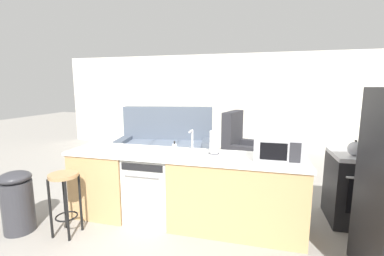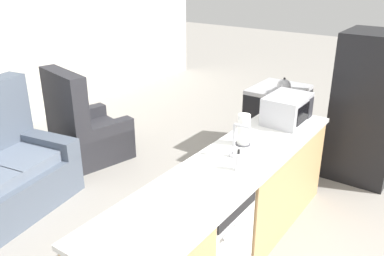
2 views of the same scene
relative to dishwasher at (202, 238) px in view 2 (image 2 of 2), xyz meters
name	(u,v)px [view 2 (image 2 of 2)]	position (x,y,z in m)	size (l,w,h in m)	color
kitchen_counter	(233,209)	(0.49, 0.00, 0.00)	(2.94, 0.66, 0.90)	tan
dishwasher	(202,238)	(0.00, 0.00, 0.00)	(0.58, 0.61, 0.84)	silver
stove_range	(277,120)	(2.60, 0.55, 0.03)	(0.76, 0.68, 0.90)	black
refrigerator	(368,107)	(2.60, -0.55, 0.44)	(0.72, 0.73, 1.71)	black
microwave	(287,109)	(1.51, 0.00, 0.62)	(0.50, 0.37, 0.28)	#B7B7BC
sink_faucet	(235,143)	(0.53, 0.03, 0.61)	(0.07, 0.18, 0.30)	silver
paper_towel_roll	(244,130)	(0.79, 0.10, 0.62)	(0.14, 0.14, 0.28)	#4C4C51
soap_bottle	(238,161)	(0.34, -0.10, 0.55)	(0.06, 0.06, 0.18)	silver
kettle	(284,86)	(2.43, 0.42, 0.56)	(0.21, 0.17, 0.19)	#B2B2B7
armchair	(84,133)	(0.98, 2.49, -0.07)	(0.97, 1.01, 1.20)	#2D2D33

